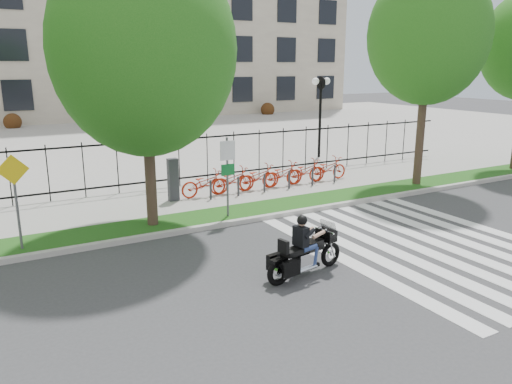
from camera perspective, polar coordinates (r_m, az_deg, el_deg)
ground at (r=11.61m, az=2.09°, el=-10.02°), size 120.00×120.00×0.00m
curb at (r=15.00m, az=-6.06°, el=-4.07°), size 60.00×0.20×0.15m
grass_verge at (r=15.75m, az=-7.28°, el=-3.21°), size 60.00×1.50×0.15m
sidewalk at (r=18.00m, az=-10.27°, el=-1.09°), size 60.00×3.50×0.15m
plaza at (r=34.80m, az=-19.83°, el=5.62°), size 80.00×34.00×0.10m
crosswalk_stripes at (r=14.53m, az=18.69°, el=-5.67°), size 5.70×8.00×0.01m
iron_fence at (r=19.39m, az=-12.11°, el=3.18°), size 30.00×0.06×2.00m
office_building at (r=54.48m, az=-24.52°, el=18.52°), size 60.00×21.90×20.15m
lamp_post_right at (r=26.18m, az=7.40°, el=10.72°), size 1.06×0.70×4.25m
street_tree_1 at (r=14.62m, az=-12.71°, el=15.60°), size 5.17×5.17×8.03m
street_tree_2 at (r=20.70m, az=19.09°, el=16.57°), size 4.55×4.55×8.36m
bike_share_station at (r=19.31m, az=1.45°, el=1.88°), size 7.78×0.86×1.50m
sign_pole_regulatory at (r=15.42m, az=-3.27°, el=2.90°), size 0.50×0.09×2.50m
sign_pole_warning at (r=13.96m, az=-25.83°, el=0.28°), size 0.78×0.09×2.49m
motorcycle_rider at (r=11.69m, az=5.66°, el=-6.73°), size 2.31×0.88×1.79m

